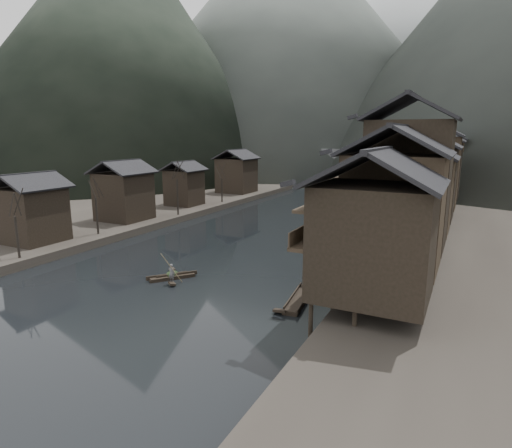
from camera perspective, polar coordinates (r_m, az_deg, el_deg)
The scene contains 13 objects.
water at distance 42.91m, azimuth -6.12°, elevation -5.42°, with size 300.00×300.00×0.00m, color black.
left_bank at distance 94.67m, azimuth -10.88°, elevation 4.38°, with size 40.00×200.00×1.20m, color #2D2823.
stilt_houses at distance 54.24m, azimuth 21.43°, elevation 6.90°, with size 9.00×67.60×16.32m.
left_houses at distance 69.65m, azimuth -11.50°, elevation 5.88°, with size 8.10×53.20×8.73m.
bare_trees at distance 60.15m, azimuth -14.45°, elevation 5.28°, with size 3.77×41.38×7.53m.
moored_sampans at distance 61.17m, azimuth 16.34°, elevation -0.37°, with size 3.03×65.16×0.47m.
midriver_boats at distance 78.01m, azimuth 13.14°, elevation 2.39°, with size 5.51×13.34×0.44m.
stone_bridge at distance 108.91m, azimuth 14.94°, elevation 7.55°, with size 40.00×6.00×9.00m.
hills at distance 204.30m, azimuth 23.53°, elevation 22.06°, with size 320.00×380.00×112.85m.
hero_sampan at distance 39.41m, azimuth -11.14°, elevation -6.87°, with size 3.29×3.96×0.43m.
cargo_heap at distance 39.44m, azimuth -11.17°, elevation -6.06°, with size 0.97×1.27×0.58m, color black.
boatman at distance 37.61m, azimuth -11.20°, elevation -6.11°, with size 0.60×0.39×1.65m, color #535355.
bamboo_pole at distance 36.78m, azimuth -11.12°, elevation -2.33°, with size 0.06×0.06×4.21m, color #8C7A51.
Camera 1 is at (22.38, -34.30, 12.80)m, focal length 30.00 mm.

